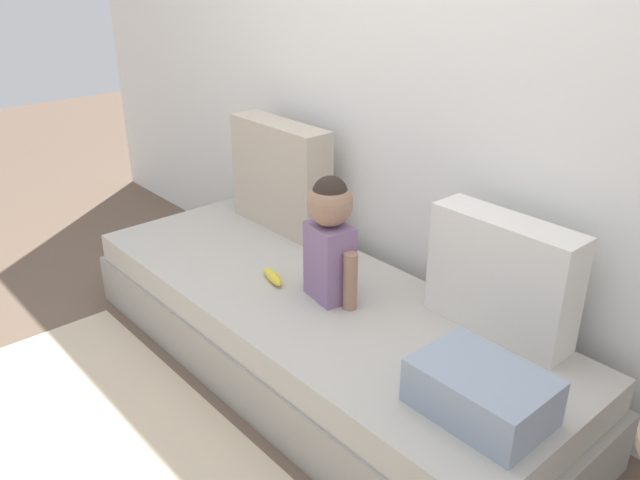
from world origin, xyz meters
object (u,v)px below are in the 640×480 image
(couch, at_px, (316,332))
(throw_pillow_right, at_px, (502,276))
(toddler, at_px, (330,234))
(folded_blanket, at_px, (481,392))
(throw_pillow_left, at_px, (281,176))
(banana, at_px, (273,277))

(couch, relative_size, throw_pillow_right, 4.23)
(throw_pillow_right, bearing_deg, toddler, -152.51)
(couch, bearing_deg, folded_blanket, -6.89)
(throw_pillow_left, xyz_separation_m, folded_blanket, (1.53, -0.44, -0.19))
(banana, relative_size, folded_blanket, 0.42)
(couch, xyz_separation_m, throw_pillow_left, (-0.64, 0.33, 0.45))
(throw_pillow_left, distance_m, banana, 0.64)
(throw_pillow_left, height_order, toddler, throw_pillow_left)
(throw_pillow_left, bearing_deg, throw_pillow_right, 0.00)
(folded_blanket, bearing_deg, banana, 177.87)
(toddler, xyz_separation_m, banana, (-0.26, -0.09, -0.26))
(throw_pillow_right, distance_m, banana, 0.95)
(toddler, relative_size, folded_blanket, 1.28)
(couch, xyz_separation_m, folded_blanket, (0.89, -0.11, 0.26))
(couch, relative_size, throw_pillow_left, 3.92)
(banana, bearing_deg, throw_pillow_left, 138.14)
(toddler, bearing_deg, banana, -160.35)
(couch, bearing_deg, throw_pillow_right, 27.15)
(throw_pillow_left, height_order, banana, throw_pillow_left)
(throw_pillow_left, xyz_separation_m, toddler, (0.70, -0.30, 0.01))
(couch, bearing_deg, throw_pillow_left, 152.85)
(toddler, bearing_deg, throw_pillow_left, 156.50)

